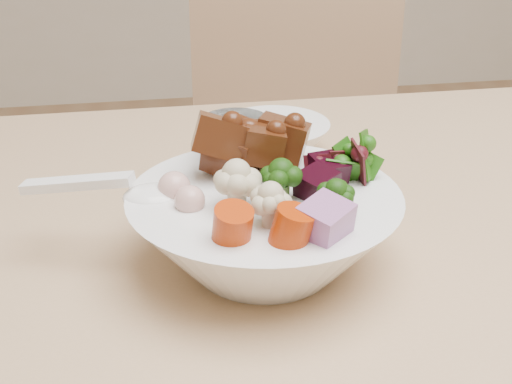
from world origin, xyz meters
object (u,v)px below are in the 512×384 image
at_px(chair_far, 300,169).
at_px(food_bowl, 266,224).
at_px(water_glass, 236,175).
at_px(side_bowl, 275,140).
at_px(dining_table, 440,307).

xyz_separation_m(chair_far, food_bowl, (-0.21, -0.73, 0.28)).
bearing_deg(water_glass, food_bowl, -81.01).
distance_m(food_bowl, side_bowl, 0.26).
xyz_separation_m(chair_far, water_glass, (-0.23, -0.64, 0.29)).
distance_m(dining_table, chair_far, 0.74).
xyz_separation_m(water_glass, side_bowl, (0.07, 0.16, -0.03)).
relative_size(dining_table, food_bowl, 6.54).
height_order(dining_table, food_bowl, food_bowl).
bearing_deg(side_bowl, food_bowl, -103.21).
bearing_deg(dining_table, food_bowl, -177.42).
xyz_separation_m(dining_table, side_bowl, (-0.13, 0.24, 0.10)).
xyz_separation_m(food_bowl, water_glass, (-0.01, 0.09, 0.01)).
distance_m(dining_table, water_glass, 0.25).
relative_size(food_bowl, water_glass, 2.19).
relative_size(chair_far, water_glass, 8.24).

